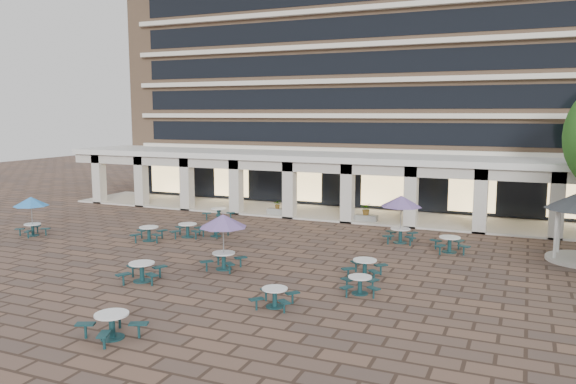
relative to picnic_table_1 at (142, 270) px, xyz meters
name	(u,v)px	position (x,y,z in m)	size (l,w,h in m)	color
ground	(230,264)	(2.13, 4.00, -0.50)	(120.00, 120.00, 0.00)	brown
apartment_building	(371,52)	(2.13, 29.46, 12.10)	(40.00, 15.50, 25.20)	#9C7658
retail_arcade	(330,173)	(2.13, 18.79, 2.50)	(42.00, 6.60, 4.40)	white
picnic_table_1	(142,270)	(0.00, 0.00, 0.00)	(2.27, 2.27, 0.84)	#153F40
picnic_table_2	(112,323)	(3.05, -5.49, 0.00)	(2.26, 2.26, 0.84)	#153F40
picnic_table_3	(275,296)	(6.68, -0.69, -0.06)	(1.78, 1.78, 0.74)	#153F40
picnic_table_4	(31,203)	(-11.87, 4.98, 1.48)	(2.02, 2.02, 2.34)	#153F40
picnic_table_5	(149,232)	(-4.61, 6.61, -0.01)	(2.24, 2.24, 0.82)	#153F40
picnic_table_6	(223,223)	(2.32, 3.09, 1.71)	(2.26, 2.26, 2.61)	#153F40
picnic_table_7	(360,283)	(9.21, 2.09, -0.07)	(1.92, 1.92, 0.73)	#153F40
picnic_table_8	(216,229)	(-1.69, 9.16, -0.08)	(1.77, 1.77, 0.71)	#153F40
picnic_table_9	(188,229)	(-3.10, 8.30, -0.02)	(2.21, 2.21, 0.82)	#153F40
picnic_table_10	(365,267)	(8.75, 4.49, -0.02)	(1.81, 1.81, 0.80)	#153F40
picnic_table_11	(401,203)	(8.80, 11.80, 1.78)	(2.33, 2.33, 2.69)	#153F40
picnic_table_12	(219,213)	(-4.21, 13.83, -0.02)	(2.11, 2.11, 0.80)	#153F40
picnic_table_13	(450,243)	(11.65, 10.66, -0.01)	(2.21, 2.21, 0.83)	#153F40
planter_left	(278,210)	(-1.11, 16.90, -0.08)	(1.50, 0.66, 1.14)	#989893
planter_right	(366,214)	(5.43, 16.90, 0.07)	(1.50, 0.74, 1.35)	#989893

